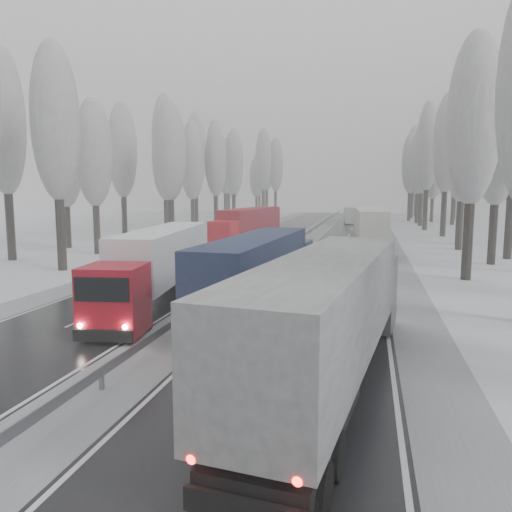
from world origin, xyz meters
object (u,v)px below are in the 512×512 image
at_px(truck_blue_box, 262,268).
at_px(truck_red_red, 247,225).
at_px(truck_red_white, 160,260).
at_px(truck_cream_box, 369,226).
at_px(truck_grey_tarp, 334,308).
at_px(box_truck_distant, 352,215).

relative_size(truck_blue_box, truck_red_red, 0.94).
bearing_deg(truck_red_red, truck_blue_box, -67.74).
xyz_separation_m(truck_blue_box, truck_red_white, (-5.99, 1.20, 0.02)).
height_order(truck_cream_box, truck_red_red, truck_cream_box).
relative_size(truck_grey_tarp, truck_cream_box, 0.99).
bearing_deg(truck_red_white, truck_red_red, 86.24).
height_order(truck_blue_box, truck_cream_box, truck_cream_box).
bearing_deg(truck_cream_box, box_truck_distant, 90.84).
bearing_deg(truck_blue_box, truck_red_white, 172.11).
relative_size(truck_cream_box, box_truck_distant, 1.95).
distance_m(box_truck_distant, truck_red_red, 42.53).
xyz_separation_m(truck_grey_tarp, truck_red_white, (-10.16, 9.82, -0.14)).
height_order(truck_blue_box, truck_red_white, truck_red_white).
relative_size(truck_cream_box, truck_red_red, 1.02).
xyz_separation_m(truck_cream_box, box_truck_distant, (-3.19, 41.38, -0.89)).
xyz_separation_m(truck_blue_box, truck_red_red, (-7.75, 28.73, 0.13)).
bearing_deg(truck_blue_box, truck_grey_tarp, -60.72).
height_order(truck_cream_box, box_truck_distant, truck_cream_box).
bearing_deg(truck_red_red, box_truck_distant, 83.91).
xyz_separation_m(truck_blue_box, truck_cream_box, (5.19, 28.74, 0.19)).
bearing_deg(truck_red_white, box_truck_distant, 75.96).
distance_m(truck_blue_box, box_truck_distant, 70.16).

